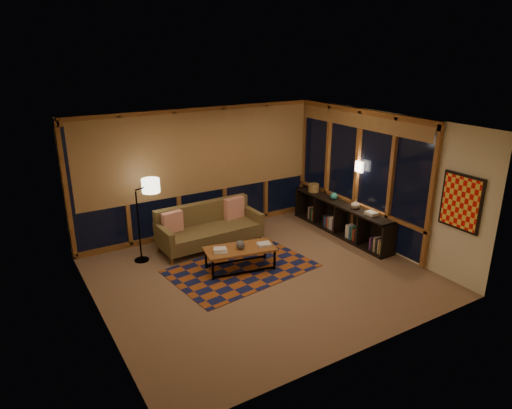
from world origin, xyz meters
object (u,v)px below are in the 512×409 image
sofa (210,227)px  coffee_table (240,259)px  floor_lamp (138,223)px  bookshelf (341,218)px

sofa → coffee_table: (0.03, -1.18, -0.21)m
floor_lamp → bookshelf: bearing=-34.7°
bookshelf → floor_lamp: bearing=167.1°
coffee_table → bookshelf: size_ratio=0.45×
sofa → bookshelf: bearing=-18.9°
sofa → coffee_table: sofa is taller
coffee_table → floor_lamp: floor_lamp is taller
coffee_table → sofa: bearing=102.5°
sofa → coffee_table: 1.20m
coffee_table → floor_lamp: 2.01m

